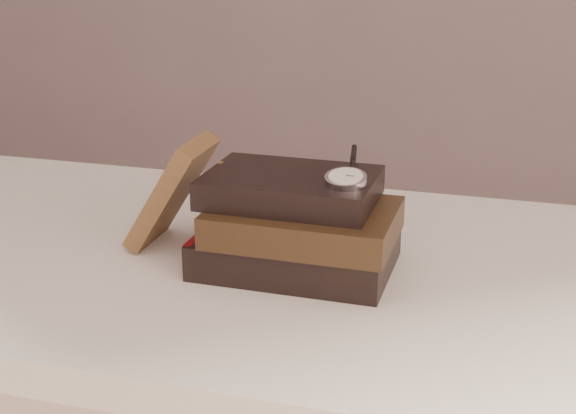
# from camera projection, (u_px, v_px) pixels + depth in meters

# --- Properties ---
(table) EXTENTS (1.00, 0.60, 0.75)m
(table) POSITION_uv_depth(u_px,v_px,m) (201.00, 314.00, 1.04)
(table) COLOR white
(table) RESTS_ON ground
(book_stack) EXTENTS (0.23, 0.16, 0.11)m
(book_stack) POSITION_uv_depth(u_px,v_px,m) (297.00, 226.00, 0.93)
(book_stack) COLOR black
(book_stack) RESTS_ON table
(journal) EXTENTS (0.10, 0.09, 0.14)m
(journal) POSITION_uv_depth(u_px,v_px,m) (172.00, 192.00, 0.99)
(journal) COLOR #48301C
(journal) RESTS_ON table
(pocket_watch) EXTENTS (0.05, 0.15, 0.02)m
(pocket_watch) POSITION_uv_depth(u_px,v_px,m) (347.00, 176.00, 0.89)
(pocket_watch) COLOR silver
(pocket_watch) RESTS_ON book_stack
(eyeglasses) EXTENTS (0.10, 0.11, 0.05)m
(eyeglasses) POSITION_uv_depth(u_px,v_px,m) (253.00, 190.00, 1.02)
(eyeglasses) COLOR silver
(eyeglasses) RESTS_ON book_stack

